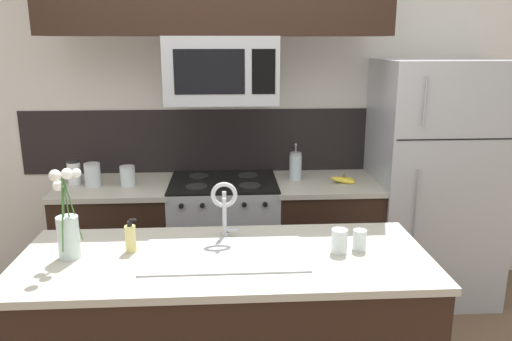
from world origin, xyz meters
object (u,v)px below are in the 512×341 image
at_px(banana_bunch, 344,180).
at_px(dish_soap_bottle, 131,238).
at_px(french_press, 295,166).
at_px(sink_faucet, 224,202).
at_px(stove_range, 224,241).
at_px(refrigerator, 433,182).
at_px(drinking_glass, 339,241).
at_px(flower_vase, 68,230).
at_px(microwave, 221,70).
at_px(storage_jar_medium, 93,175).
at_px(storage_jar_short, 128,176).
at_px(storage_jar_tall, 74,172).
at_px(spare_glass, 360,240).

xyz_separation_m(banana_bunch, dish_soap_bottle, (-1.29, -1.12, 0.05)).
relative_size(french_press, sink_faucet, 0.87).
distance_m(stove_range, refrigerator, 1.60).
relative_size(french_press, drinking_glass, 2.31).
bearing_deg(flower_vase, microwave, 59.61).
bearing_deg(french_press, dish_soap_bottle, -127.89).
xyz_separation_m(storage_jar_medium, banana_bunch, (1.76, -0.04, -0.06)).
xyz_separation_m(storage_jar_short, french_press, (1.19, 0.09, 0.03)).
distance_m(french_press, dish_soap_bottle, 1.57).
distance_m(microwave, storage_jar_tall, 1.26).
xyz_separation_m(storage_jar_medium, spare_glass, (1.56, -1.20, -0.03)).
bearing_deg(flower_vase, drinking_glass, -0.73).
bearing_deg(dish_soap_bottle, storage_jar_tall, 116.75).
height_order(storage_jar_short, dish_soap_bottle, dish_soap_bottle).
bearing_deg(microwave, french_press, 8.79).
bearing_deg(storage_jar_short, storage_jar_medium, 177.82).
bearing_deg(storage_jar_medium, sink_faucet, -48.20).
bearing_deg(spare_glass, storage_jar_medium, 142.54).
relative_size(storage_jar_medium, spare_glass, 1.59).
xyz_separation_m(french_press, dish_soap_bottle, (-0.96, -1.24, -0.03)).
height_order(storage_jar_short, spare_glass, storage_jar_short).
relative_size(french_press, spare_glass, 2.63).
height_order(refrigerator, banana_bunch, refrigerator).
distance_m(stove_range, french_press, 0.76).
bearing_deg(microwave, spare_glass, -61.28).
bearing_deg(banana_bunch, spare_glass, -99.55).
xyz_separation_m(microwave, dish_soap_bottle, (-0.44, -1.15, -0.72)).
height_order(sink_faucet, dish_soap_bottle, sink_faucet).
xyz_separation_m(dish_soap_bottle, flower_vase, (-0.27, -0.05, 0.07)).
xyz_separation_m(stove_range, storage_jar_tall, (-1.05, 0.03, 0.53)).
relative_size(stove_range, spare_glass, 9.16).
relative_size(stove_range, drinking_glass, 8.06).
bearing_deg(stove_range, french_press, 6.54).
height_order(storage_jar_short, drinking_glass, storage_jar_short).
bearing_deg(refrigerator, drinking_glass, -128.00).
bearing_deg(french_press, sink_faucet, -114.83).
height_order(storage_jar_medium, sink_faucet, sink_faucet).
height_order(french_press, sink_faucet, sink_faucet).
distance_m(storage_jar_short, dish_soap_bottle, 1.16).
relative_size(sink_faucet, dish_soap_bottle, 1.85).
xyz_separation_m(storage_jar_short, dish_soap_bottle, (0.23, -1.14, -0.00)).
bearing_deg(storage_jar_tall, flower_vase, -74.99).
relative_size(refrigerator, flower_vase, 3.98).
distance_m(banana_bunch, sink_faucet, 1.31).
distance_m(storage_jar_short, spare_glass, 1.78).
distance_m(storage_jar_tall, french_press, 1.57).
relative_size(stove_range, refrigerator, 0.53).
xyz_separation_m(sink_faucet, drinking_glass, (0.54, -0.20, -0.14)).
xyz_separation_m(microwave, storage_jar_tall, (-1.05, 0.05, -0.70)).
relative_size(sink_faucet, drinking_glass, 2.65).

